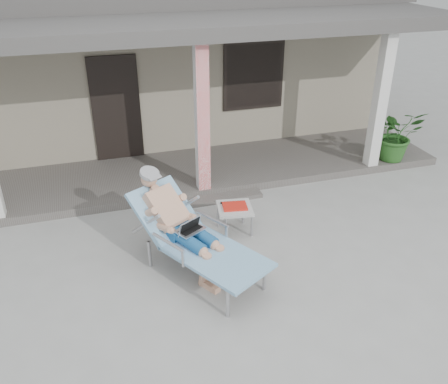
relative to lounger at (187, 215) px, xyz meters
name	(u,v)px	position (x,y,z in m)	size (l,w,h in m)	color
ground	(241,260)	(0.77, -0.05, -0.88)	(60.00, 60.00, 0.00)	#9E9E99
house	(158,55)	(0.77, 6.44, 0.79)	(10.40, 5.40, 3.30)	gray
porch_deck	(193,172)	(0.77, 2.95, -0.80)	(10.00, 2.00, 0.15)	#605B56
porch_overhang	(189,31)	(0.77, 2.89, 1.91)	(10.00, 2.30, 2.85)	silver
porch_step	(208,200)	(0.77, 1.80, -0.84)	(2.00, 0.30, 0.07)	#605B56
lounger	(187,215)	(0.00, 0.00, 0.00)	(1.76, 2.24, 1.43)	#B7B7BC
side_table	(235,209)	(0.92, 0.73, -0.47)	(0.62, 0.62, 0.48)	#B9BAB4
potted_palm	(396,134)	(4.85, 2.20, -0.19)	(0.98, 0.85, 1.08)	#26591E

